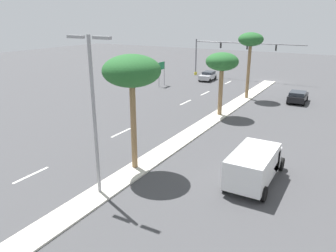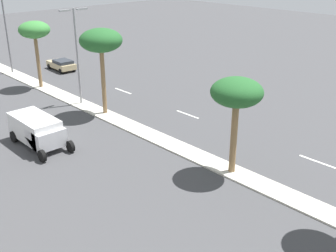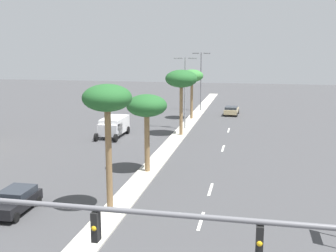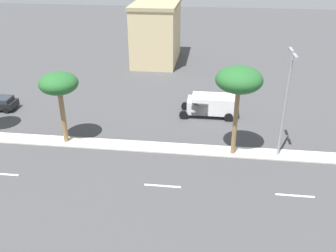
{
  "view_description": "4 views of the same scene",
  "coord_description": "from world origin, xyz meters",
  "px_view_note": "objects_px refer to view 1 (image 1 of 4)",
  "views": [
    {
      "loc": [
        -12.25,
        54.42,
        10.13
      ],
      "look_at": [
        0.64,
        32.17,
        1.54
      ],
      "focal_mm": 35.1,
      "sensor_mm": 36.0,
      "label": 1
    },
    {
      "loc": [
        -20.32,
        7.09,
        13.83
      ],
      "look_at": [
        -0.32,
        28.3,
        1.69
      ],
      "focal_mm": 44.32,
      "sensor_mm": 36.0,
      "label": 2
    },
    {
      "loc": [
        8.51,
        -10.69,
        10.56
      ],
      "look_at": [
        0.45,
        28.7,
        2.83
      ],
      "focal_mm": 44.29,
      "sensor_mm": 36.0,
      "label": 3
    },
    {
      "loc": [
        28.72,
        35.31,
        16.73
      ],
      "look_at": [
        -1.42,
        31.57,
        1.55
      ],
      "focal_mm": 39.76,
      "sensor_mm": 36.0,
      "label": 4
    }
  ],
  "objects_px": {
    "traffic_signal_gantry": "(224,52)",
    "street_lamp_mid": "(93,105)",
    "palm_tree_left": "(251,41)",
    "palm_tree_inboard": "(222,63)",
    "box_truck": "(255,164)",
    "palm_tree_center": "(132,72)",
    "sedan_black_rear": "(298,96)",
    "directional_road_sign": "(162,68)",
    "sedan_silver_inboard": "(208,76)"
  },
  "relations": [
    {
      "from": "traffic_signal_gantry",
      "to": "palm_tree_left",
      "type": "distance_m",
      "value": 16.05
    },
    {
      "from": "sedan_silver_inboard",
      "to": "street_lamp_mid",
      "type": "bearing_deg",
      "value": 103.84
    },
    {
      "from": "directional_road_sign",
      "to": "sedan_silver_inboard",
      "type": "relative_size",
      "value": 0.87
    },
    {
      "from": "palm_tree_left",
      "to": "street_lamp_mid",
      "type": "distance_m",
      "value": 28.11
    },
    {
      "from": "traffic_signal_gantry",
      "to": "palm_tree_center",
      "type": "relative_size",
      "value": 2.42
    },
    {
      "from": "palm_tree_center",
      "to": "sedan_black_rear",
      "type": "height_order",
      "value": "palm_tree_center"
    },
    {
      "from": "traffic_signal_gantry",
      "to": "street_lamp_mid",
      "type": "relative_size",
      "value": 2.06
    },
    {
      "from": "palm_tree_inboard",
      "to": "street_lamp_mid",
      "type": "height_order",
      "value": "street_lamp_mid"
    },
    {
      "from": "street_lamp_mid",
      "to": "sedan_silver_inboard",
      "type": "distance_m",
      "value": 38.82
    },
    {
      "from": "palm_tree_center",
      "to": "street_lamp_mid",
      "type": "height_order",
      "value": "street_lamp_mid"
    },
    {
      "from": "traffic_signal_gantry",
      "to": "palm_tree_inboard",
      "type": "height_order",
      "value": "palm_tree_inboard"
    },
    {
      "from": "sedan_black_rear",
      "to": "box_truck",
      "type": "relative_size",
      "value": 0.69
    },
    {
      "from": "directional_road_sign",
      "to": "palm_tree_left",
      "type": "relative_size",
      "value": 0.44
    },
    {
      "from": "directional_road_sign",
      "to": "sedan_silver_inboard",
      "type": "bearing_deg",
      "value": -118.59
    },
    {
      "from": "traffic_signal_gantry",
      "to": "palm_tree_center",
      "type": "distance_m",
      "value": 38.47
    },
    {
      "from": "directional_road_sign",
      "to": "sedan_black_rear",
      "type": "bearing_deg",
      "value": 178.8
    },
    {
      "from": "street_lamp_mid",
      "to": "palm_tree_center",
      "type": "bearing_deg",
      "value": -87.64
    },
    {
      "from": "directional_road_sign",
      "to": "sedan_silver_inboard",
      "type": "xyz_separation_m",
      "value": [
        -4.27,
        -7.84,
        -1.91
      ]
    },
    {
      "from": "traffic_signal_gantry",
      "to": "sedan_silver_inboard",
      "type": "distance_m",
      "value": 5.48
    },
    {
      "from": "palm_tree_inboard",
      "to": "sedan_black_rear",
      "type": "bearing_deg",
      "value": -121.83
    },
    {
      "from": "traffic_signal_gantry",
      "to": "palm_tree_inboard",
      "type": "bearing_deg",
      "value": 110.26
    },
    {
      "from": "street_lamp_mid",
      "to": "box_truck",
      "type": "relative_size",
      "value": 1.54
    },
    {
      "from": "palm_tree_center",
      "to": "box_truck",
      "type": "distance_m",
      "value": 9.76
    },
    {
      "from": "traffic_signal_gantry",
      "to": "palm_tree_center",
      "type": "height_order",
      "value": "palm_tree_center"
    },
    {
      "from": "traffic_signal_gantry",
      "to": "palm_tree_inboard",
      "type": "relative_size",
      "value": 2.87
    },
    {
      "from": "palm_tree_inboard",
      "to": "box_truck",
      "type": "bearing_deg",
      "value": 119.91
    },
    {
      "from": "directional_road_sign",
      "to": "palm_tree_center",
      "type": "bearing_deg",
      "value": 117.4
    },
    {
      "from": "street_lamp_mid",
      "to": "sedan_silver_inboard",
      "type": "xyz_separation_m",
      "value": [
        9.22,
        -37.41,
        -4.75
      ]
    },
    {
      "from": "palm_tree_left",
      "to": "palm_tree_inboard",
      "type": "relative_size",
      "value": 1.25
    },
    {
      "from": "street_lamp_mid",
      "to": "box_truck",
      "type": "xyz_separation_m",
      "value": [
        -7.61,
        -6.05,
        -4.26
      ]
    },
    {
      "from": "directional_road_sign",
      "to": "palm_tree_center",
      "type": "height_order",
      "value": "palm_tree_center"
    },
    {
      "from": "palm_tree_inboard",
      "to": "box_truck",
      "type": "height_order",
      "value": "palm_tree_inboard"
    },
    {
      "from": "street_lamp_mid",
      "to": "box_truck",
      "type": "bearing_deg",
      "value": -141.51
    },
    {
      "from": "palm_tree_left",
      "to": "sedan_black_rear",
      "type": "bearing_deg",
      "value": -169.87
    },
    {
      "from": "directional_road_sign",
      "to": "palm_tree_left",
      "type": "xyz_separation_m",
      "value": [
        -13.79,
        1.51,
        4.55
      ]
    },
    {
      "from": "box_truck",
      "to": "palm_tree_inboard",
      "type": "bearing_deg",
      "value": -60.09
    },
    {
      "from": "palm_tree_left",
      "to": "box_truck",
      "type": "bearing_deg",
      "value": 108.39
    },
    {
      "from": "street_lamp_mid",
      "to": "sedan_black_rear",
      "type": "height_order",
      "value": "street_lamp_mid"
    },
    {
      "from": "palm_tree_inboard",
      "to": "box_truck",
      "type": "relative_size",
      "value": 1.11
    },
    {
      "from": "directional_road_sign",
      "to": "box_truck",
      "type": "relative_size",
      "value": 0.61
    },
    {
      "from": "palm_tree_center",
      "to": "sedan_black_rear",
      "type": "xyz_separation_m",
      "value": [
        -6.56,
        -25.29,
        -5.97
      ]
    },
    {
      "from": "directional_road_sign",
      "to": "traffic_signal_gantry",
      "type": "bearing_deg",
      "value": -114.39
    },
    {
      "from": "directional_road_sign",
      "to": "street_lamp_mid",
      "type": "relative_size",
      "value": 0.4
    },
    {
      "from": "palm_tree_inboard",
      "to": "sedan_silver_inboard",
      "type": "height_order",
      "value": "palm_tree_inboard"
    },
    {
      "from": "sedan_black_rear",
      "to": "palm_tree_left",
      "type": "bearing_deg",
      "value": 10.13
    },
    {
      "from": "street_lamp_mid",
      "to": "palm_tree_left",
      "type": "bearing_deg",
      "value": -90.61
    },
    {
      "from": "street_lamp_mid",
      "to": "directional_road_sign",
      "type": "bearing_deg",
      "value": -65.48
    },
    {
      "from": "palm_tree_center",
      "to": "sedan_black_rear",
      "type": "distance_m",
      "value": 26.81
    },
    {
      "from": "palm_tree_left",
      "to": "box_truck",
      "type": "distance_m",
      "value": 23.94
    },
    {
      "from": "street_lamp_mid",
      "to": "sedan_black_rear",
      "type": "bearing_deg",
      "value": -102.39
    }
  ]
}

